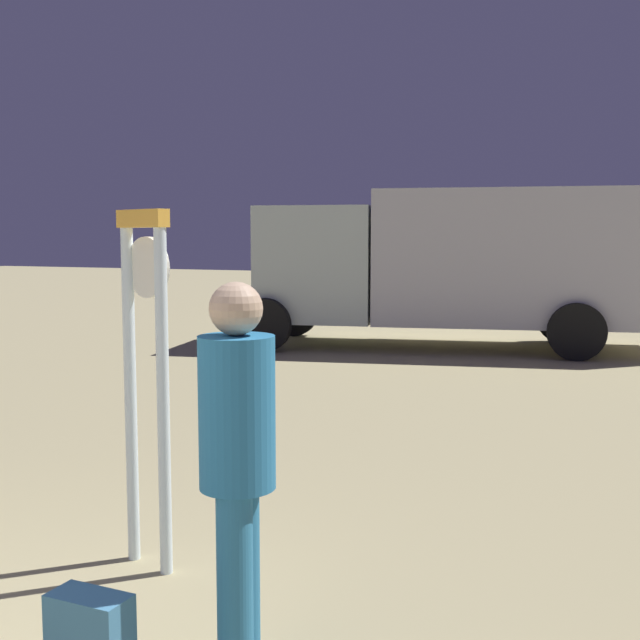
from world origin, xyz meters
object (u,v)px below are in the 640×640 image
box_truck_near (466,261)px  box_truck_far (411,254)px  person_near_clock (238,458)px  standing_clock (146,356)px

box_truck_near → box_truck_far: (-3.13, 6.55, -0.03)m
person_near_clock → standing_clock: bearing=143.5°
box_truck_near → box_truck_far: size_ratio=1.15×
standing_clock → person_near_clock: 1.33m
box_truck_far → person_near_clock: bearing=-74.2°
person_near_clock → box_truck_near: 10.83m
box_truck_near → person_near_clock: bearing=-80.8°
person_near_clock → box_truck_far: box_truck_far is taller
standing_clock → box_truck_near: (-0.69, 9.90, 0.29)m
person_near_clock → box_truck_near: bearing=99.2°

